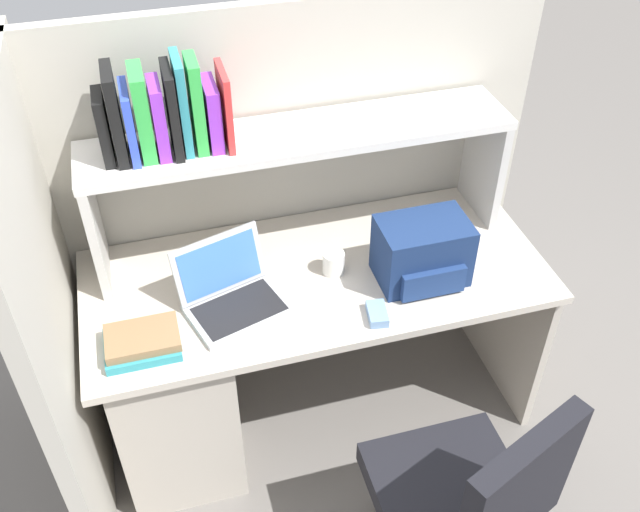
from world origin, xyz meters
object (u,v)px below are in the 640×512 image
at_px(laptop, 231,293).
at_px(computer_mouse, 377,314).
at_px(backpack, 423,253).
at_px(paper_cup, 334,263).

distance_m(laptop, computer_mouse, 0.48).
distance_m(laptop, backpack, 0.65).
relative_size(laptop, computer_mouse, 3.58).
distance_m(computer_mouse, paper_cup, 0.26).
height_order(laptop, backpack, backpack).
xyz_separation_m(backpack, paper_cup, (-0.28, 0.11, -0.07)).
distance_m(laptop, paper_cup, 0.37).
bearing_deg(computer_mouse, backpack, 44.28).
bearing_deg(computer_mouse, laptop, 165.98).
bearing_deg(computer_mouse, paper_cup, 114.95).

